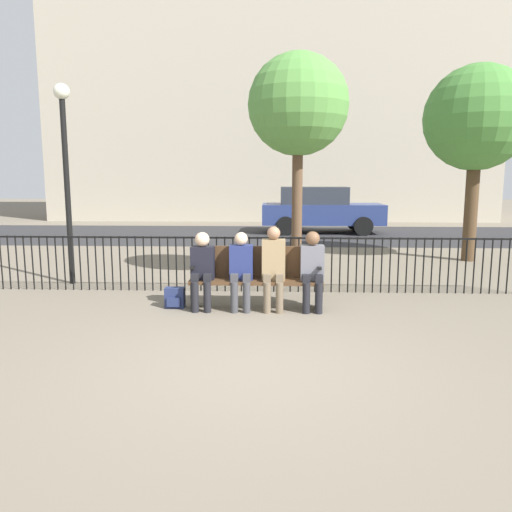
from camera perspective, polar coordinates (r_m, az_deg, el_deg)
ground_plane at (r=5.31m, az=-1.04°, el=-12.48°), size 80.00×80.00×0.00m
park_bench at (r=7.46m, az=0.03°, el=-2.18°), size 1.96×0.45×0.92m
seated_person_0 at (r=7.38m, az=-6.15°, el=-1.17°), size 0.34×0.39×1.15m
seated_person_1 at (r=7.31m, az=-1.71°, el=-1.26°), size 0.34×0.39×1.15m
seated_person_2 at (r=7.29m, az=2.02°, el=-0.96°), size 0.34×0.39×1.24m
seated_person_3 at (r=7.31m, az=6.45°, el=-1.21°), size 0.34×0.39×1.17m
backpack at (r=7.63m, az=-9.26°, el=-4.74°), size 0.29×0.21×0.31m
fence_railing at (r=8.50m, az=0.21°, el=-0.40°), size 9.01×0.03×0.95m
tree_0 at (r=12.71m, az=23.94°, el=14.09°), size 2.37×2.37×4.46m
tree_1 at (r=9.37m, az=4.85°, el=16.69°), size 1.82×1.82×4.15m
lamp_post at (r=9.67m, az=-20.98°, el=10.91°), size 0.28×0.28×3.57m
street_surface at (r=17.05m, az=1.34°, el=2.45°), size 24.00×6.00×0.01m
parked_car_0 at (r=17.76m, az=7.30°, el=5.36°), size 4.20×1.94×1.62m
building_facade at (r=25.85m, az=1.77°, el=24.22°), size 20.00×6.00×17.48m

